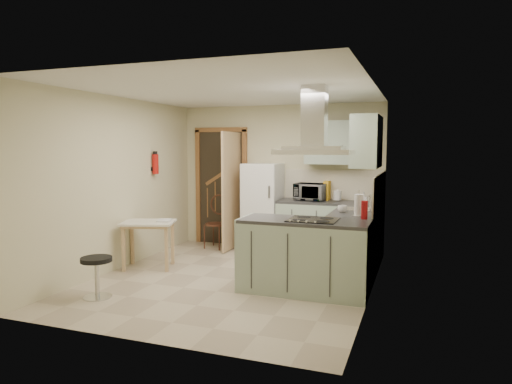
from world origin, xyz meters
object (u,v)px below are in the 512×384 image
at_px(drop_leaf_table, 149,245).
at_px(peninsula, 305,256).
at_px(extractor_hood, 314,152).
at_px(microwave, 311,192).
at_px(fridge, 263,207).
at_px(bentwood_chair, 216,224).
at_px(stool, 97,277).

bearing_deg(drop_leaf_table, peninsula, -26.35).
height_order(extractor_hood, microwave, extractor_hood).
distance_m(extractor_hood, microwave, 2.18).
distance_m(fridge, extractor_hood, 2.57).
distance_m(fridge, bentwood_chair, 0.90).
height_order(fridge, bentwood_chair, fridge).
bearing_deg(fridge, stool, -108.95).
height_order(stool, microwave, microwave).
relative_size(drop_leaf_table, bentwood_chair, 0.87).
xyz_separation_m(drop_leaf_table, bentwood_chair, (0.38, 1.55, 0.08)).
bearing_deg(peninsula, bentwood_chair, 137.67).
distance_m(extractor_hood, bentwood_chair, 3.14).
distance_m(fridge, peninsula, 2.35).
xyz_separation_m(peninsula, microwave, (-0.40, 2.01, 0.59)).
bearing_deg(microwave, extractor_hood, -67.48).
bearing_deg(extractor_hood, stool, -156.26).
height_order(fridge, drop_leaf_table, fridge).
bearing_deg(fridge, extractor_hood, -56.21).
relative_size(bentwood_chair, stool, 1.73).
xyz_separation_m(bentwood_chair, microwave, (1.66, 0.14, 0.62)).
relative_size(extractor_hood, stool, 1.84).
xyz_separation_m(drop_leaf_table, stool, (0.17, -1.37, -0.10)).
distance_m(drop_leaf_table, stool, 1.38).
bearing_deg(bentwood_chair, microwave, 10.92).
distance_m(fridge, stool, 3.23).
distance_m(fridge, microwave, 0.88).
bearing_deg(peninsula, stool, -155.33).
bearing_deg(peninsula, fridge, 121.74).
relative_size(fridge, extractor_hood, 1.67).
height_order(extractor_hood, bentwood_chair, extractor_hood).
bearing_deg(stool, peninsula, 24.67).
xyz_separation_m(peninsula, extractor_hood, (0.10, 0.00, 1.27)).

